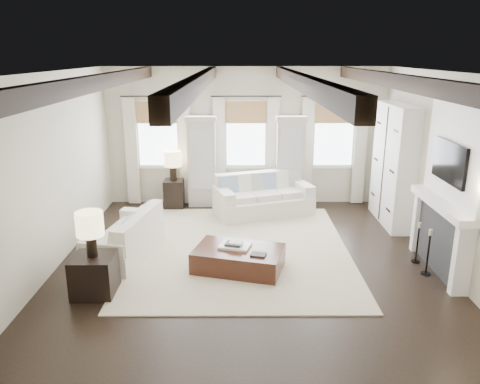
{
  "coord_description": "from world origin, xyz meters",
  "views": [
    {
      "loc": [
        -0.18,
        -7.11,
        3.48
      ],
      "look_at": [
        -0.15,
        0.73,
        1.15
      ],
      "focal_mm": 35.0,
      "sensor_mm": 36.0,
      "label": 1
    }
  ],
  "objects_px": {
    "sofa_left": "(128,238)",
    "ottoman": "(239,259)",
    "side_table_front": "(95,275)",
    "side_table_back": "(174,194)",
    "sofa_back": "(263,198)"
  },
  "relations": [
    {
      "from": "sofa_left",
      "to": "ottoman",
      "type": "relative_size",
      "value": 1.38
    },
    {
      "from": "side_table_front",
      "to": "sofa_left",
      "type": "bearing_deg",
      "value": 82.71
    },
    {
      "from": "side_table_front",
      "to": "side_table_back",
      "type": "distance_m",
      "value": 4.16
    },
    {
      "from": "sofa_back",
      "to": "sofa_left",
      "type": "distance_m",
      "value": 3.39
    },
    {
      "from": "side_table_back",
      "to": "side_table_front",
      "type": "bearing_deg",
      "value": -98.97
    },
    {
      "from": "sofa_left",
      "to": "side_table_back",
      "type": "bearing_deg",
      "value": 80.17
    },
    {
      "from": "side_table_front",
      "to": "ottoman",
      "type": "bearing_deg",
      "value": 20.5
    },
    {
      "from": "sofa_back",
      "to": "sofa_left",
      "type": "xyz_separation_m",
      "value": [
        -2.52,
        -2.27,
        -0.05
      ]
    },
    {
      "from": "sofa_left",
      "to": "side_table_front",
      "type": "relative_size",
      "value": 3.23
    },
    {
      "from": "ottoman",
      "to": "side_table_front",
      "type": "height_order",
      "value": "side_table_front"
    },
    {
      "from": "side_table_back",
      "to": "sofa_left",
      "type": "bearing_deg",
      "value": -99.83
    },
    {
      "from": "sofa_left",
      "to": "side_table_front",
      "type": "xyz_separation_m",
      "value": [
        -0.18,
        -1.4,
        -0.02
      ]
    },
    {
      "from": "ottoman",
      "to": "sofa_back",
      "type": "bearing_deg",
      "value": 94.67
    },
    {
      "from": "sofa_back",
      "to": "side_table_front",
      "type": "xyz_separation_m",
      "value": [
        -2.69,
        -3.67,
        -0.07
      ]
    },
    {
      "from": "sofa_left",
      "to": "ottoman",
      "type": "distance_m",
      "value": 2.07
    }
  ]
}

